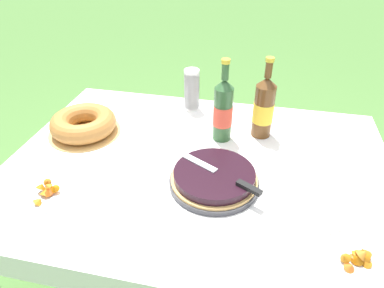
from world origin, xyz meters
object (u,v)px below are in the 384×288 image
berry_tart (214,178)px  cider_bottle_green (223,110)px  bundt_cake (83,124)px  cup_stack (192,90)px  cider_bottle_amber (264,108)px  snack_plate_left (357,259)px  serving_knife (221,174)px  snack_plate_near (49,192)px

berry_tart → cider_bottle_green: cider_bottle_green is taller
bundt_cake → cup_stack: size_ratio=1.52×
bundt_cake → cider_bottle_amber: cider_bottle_amber is taller
berry_tart → cup_stack: (-0.20, 0.53, 0.07)m
cup_stack → snack_plate_left: 1.00m
berry_tart → cup_stack: cup_stack is taller
cider_bottle_amber → snack_plate_left: (0.29, -0.61, -0.12)m
cup_stack → cider_bottle_amber: size_ratio=0.59×
berry_tart → cider_bottle_amber: cider_bottle_amber is taller
berry_tart → bundt_cake: bearing=160.1°
serving_knife → cup_stack: cup_stack is taller
cup_stack → cider_bottle_amber: 0.38m
cup_stack → snack_plate_left: (0.63, -0.77, -0.09)m
snack_plate_near → cider_bottle_amber: bearing=38.5°
serving_knife → snack_plate_left: size_ratio=1.59×
cider_bottle_green → serving_knife: bearing=-82.4°
snack_plate_left → cider_bottle_green: bearing=129.9°
cider_bottle_amber → serving_knife: bearing=-107.1°
bundt_cake → cider_bottle_green: bearing=8.3°
cider_bottle_amber → snack_plate_near: size_ratio=1.63×
berry_tart → cider_bottle_amber: (0.14, 0.37, 0.10)m
berry_tart → serving_knife: serving_knife is taller
bundt_cake → cider_bottle_amber: (0.75, 0.15, 0.09)m
cider_bottle_amber → snack_plate_near: 0.88m
berry_tart → snack_plate_near: bearing=-162.2°
berry_tart → bundt_cake: size_ratio=1.03×
snack_plate_left → bundt_cake: bearing=156.3°
cup_stack → snack_plate_near: 0.79m
berry_tart → cider_bottle_amber: 0.41m
serving_knife → cider_bottle_amber: size_ratio=0.99×
bundt_cake → snack_plate_near: bearing=-80.2°
serving_knife → berry_tart: bearing=0.0°
serving_knife → cider_bottle_green: cider_bottle_green is taller
cider_bottle_green → cider_bottle_amber: (0.16, 0.06, -0.00)m
berry_tart → cider_bottle_green: (-0.02, 0.30, 0.11)m
cider_bottle_amber → bundt_cake: bearing=-168.7°
serving_knife → cider_bottle_green: bearing=-54.0°
cup_stack → cider_bottle_green: size_ratio=0.58×
serving_knife → cup_stack: 0.59m
snack_plate_left → berry_tart: bearing=151.5°
bundt_cake → snack_plate_left: bearing=-23.7°
cider_bottle_green → bundt_cake: bearing=-171.7°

